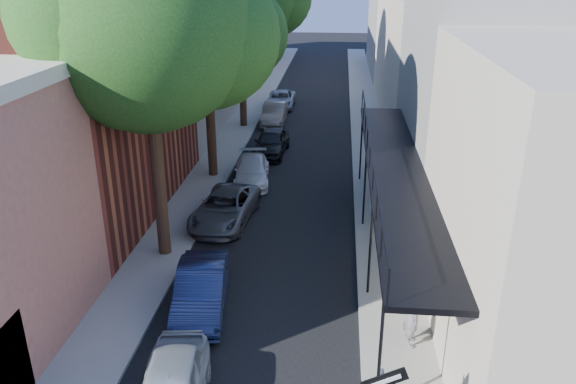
% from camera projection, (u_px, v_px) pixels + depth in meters
% --- Properties ---
extents(road_surface, '(6.00, 64.00, 0.01)m').
position_uv_depth(road_surface, '(306.00, 116.00, 38.20)').
color(road_surface, black).
rests_on(road_surface, ground).
extents(sidewalk_left, '(2.00, 64.00, 0.12)m').
position_uv_depth(sidewalk_left, '(248.00, 114.00, 38.52)').
color(sidewalk_left, gray).
rests_on(sidewalk_left, ground).
extents(sidewalk_right, '(2.00, 64.00, 0.12)m').
position_uv_depth(sidewalk_right, '(365.00, 117.00, 37.83)').
color(sidewalk_right, gray).
rests_on(sidewalk_right, ground).
extents(buildings_left, '(10.10, 59.10, 12.00)m').
position_uv_depth(buildings_left, '(161.00, 43.00, 35.98)').
color(buildings_left, tan).
rests_on(buildings_left, ground).
extents(buildings_right, '(9.80, 55.00, 10.00)m').
position_uv_depth(buildings_right, '(449.00, 53.00, 35.28)').
color(buildings_right, beige).
rests_on(buildings_right, ground).
extents(oak_near, '(7.48, 6.80, 11.42)m').
position_uv_depth(oak_near, '(161.00, 26.00, 17.31)').
color(oak_near, '#342215').
rests_on(oak_near, ground).
extents(oak_mid, '(6.60, 6.00, 10.20)m').
position_uv_depth(oak_mid, '(215.00, 27.00, 24.97)').
color(oak_mid, '#342215').
rests_on(oak_mid, ground).
extents(parked_car_b, '(1.91, 4.18, 1.33)m').
position_uv_depth(parked_car_b, '(201.00, 289.00, 16.73)').
color(parked_car_b, '#172148').
rests_on(parked_car_b, ground).
extents(parked_car_c, '(2.49, 4.64, 1.24)m').
position_uv_depth(parked_car_c, '(225.00, 208.00, 22.42)').
color(parked_car_c, '#53545A').
rests_on(parked_car_c, ground).
extents(parked_car_d, '(2.04, 4.08, 1.14)m').
position_uv_depth(parked_car_d, '(252.00, 171.00, 26.54)').
color(parked_car_d, silver).
rests_on(parked_car_d, ground).
extents(parked_car_e, '(1.87, 4.14, 1.38)m').
position_uv_depth(parked_car_e, '(271.00, 142.00, 30.41)').
color(parked_car_e, black).
rests_on(parked_car_e, ground).
extents(parked_car_f, '(1.42, 4.02, 1.32)m').
position_uv_depth(parked_car_f, '(274.00, 114.00, 36.26)').
color(parked_car_f, gray).
rests_on(parked_car_f, ground).
extents(parked_car_g, '(1.97, 4.23, 1.17)m').
position_uv_depth(parked_car_g, '(281.00, 99.00, 40.37)').
color(parked_car_g, '#959EA8').
rests_on(parked_car_g, ground).
extents(pedestrian, '(0.48, 0.71, 1.90)m').
position_uv_depth(pedestrian, '(413.00, 314.00, 14.86)').
color(pedestrian, slate).
rests_on(pedestrian, sidewalk_right).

